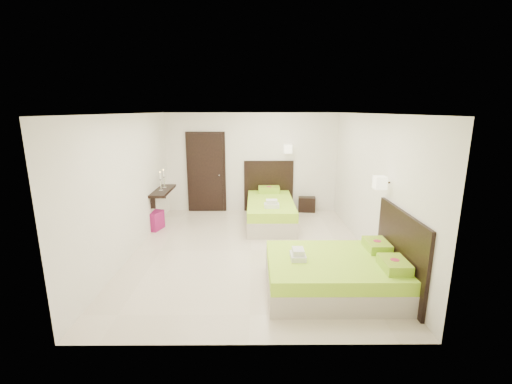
{
  "coord_description": "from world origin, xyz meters",
  "views": [
    {
      "loc": [
        0.06,
        -6.21,
        2.66
      ],
      "look_at": [
        0.1,
        0.3,
        1.1
      ],
      "focal_mm": 24.0,
      "sensor_mm": 36.0,
      "label": 1
    }
  ],
  "objects_px": {
    "bed_single": "(270,209)",
    "ottoman": "(152,220)",
    "nightstand": "(307,204)",
    "bed_double": "(339,272)"
  },
  "relations": [
    {
      "from": "bed_double",
      "to": "nightstand",
      "type": "height_order",
      "value": "bed_double"
    },
    {
      "from": "bed_single",
      "to": "ottoman",
      "type": "bearing_deg",
      "value": -169.88
    },
    {
      "from": "nightstand",
      "to": "ottoman",
      "type": "relative_size",
      "value": 1.06
    },
    {
      "from": "bed_single",
      "to": "nightstand",
      "type": "height_order",
      "value": "bed_single"
    },
    {
      "from": "nightstand",
      "to": "ottoman",
      "type": "distance_m",
      "value": 4.03
    },
    {
      "from": "ottoman",
      "to": "nightstand",
      "type": "bearing_deg",
      "value": 20.93
    },
    {
      "from": "nightstand",
      "to": "ottoman",
      "type": "bearing_deg",
      "value": -152.57
    },
    {
      "from": "bed_single",
      "to": "ottoman",
      "type": "height_order",
      "value": "bed_single"
    },
    {
      "from": "bed_single",
      "to": "nightstand",
      "type": "relative_size",
      "value": 4.9
    },
    {
      "from": "bed_double",
      "to": "ottoman",
      "type": "distance_m",
      "value": 4.56
    }
  ]
}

